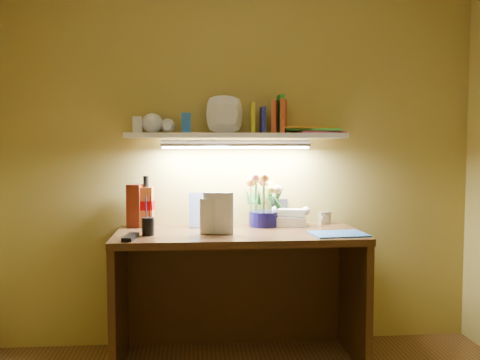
% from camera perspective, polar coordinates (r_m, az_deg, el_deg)
% --- Properties ---
extents(desk, '(1.40, 0.60, 0.75)m').
position_cam_1_polar(desk, '(3.14, -0.12, -12.30)').
color(desk, '#3C2610').
rests_on(desk, ground).
extents(flower_bouquet, '(0.26, 0.26, 0.32)m').
position_cam_1_polar(flower_bouquet, '(3.24, 2.53, -2.18)').
color(flower_bouquet, '#0C0939').
rests_on(flower_bouquet, desk).
extents(telephone, '(0.23, 0.19, 0.12)m').
position_cam_1_polar(telephone, '(3.28, 5.39, -3.87)').
color(telephone, white).
rests_on(telephone, desk).
extents(desk_clock, '(0.08, 0.06, 0.07)m').
position_cam_1_polar(desk_clock, '(3.39, 8.99, -4.02)').
color(desk_clock, silver).
rests_on(desk_clock, desk).
extents(whisky_bottle, '(0.09, 0.09, 0.31)m').
position_cam_1_polar(whisky_bottle, '(3.26, -9.98, -2.28)').
color(whisky_bottle, '#B95925').
rests_on(whisky_bottle, desk).
extents(whisky_box, '(0.10, 0.10, 0.26)m').
position_cam_1_polar(whisky_box, '(3.27, -11.12, -2.72)').
color(whisky_box, '#5F1D0E').
rests_on(whisky_box, desk).
extents(pen_cup, '(0.08, 0.08, 0.17)m').
position_cam_1_polar(pen_cup, '(2.98, -9.79, -4.25)').
color(pen_cup, black).
rests_on(pen_cup, desk).
extents(art_card, '(0.21, 0.04, 0.21)m').
position_cam_1_polar(art_card, '(3.22, -3.61, -3.20)').
color(art_card, silver).
rests_on(art_card, desk).
extents(tv_remote, '(0.07, 0.19, 0.02)m').
position_cam_1_polar(tv_remote, '(2.89, -11.61, -5.97)').
color(tv_remote, black).
rests_on(tv_remote, desk).
extents(blue_folder, '(0.31, 0.24, 0.01)m').
position_cam_1_polar(blue_folder, '(3.02, 10.49, -5.68)').
color(blue_folder, blue).
rests_on(blue_folder, desk).
extents(desk_book_a, '(0.15, 0.04, 0.20)m').
position_cam_1_polar(desk_book_a, '(2.98, -4.32, -3.88)').
color(desk_book_a, silver).
rests_on(desk_book_a, desk).
extents(desk_book_b, '(0.17, 0.06, 0.23)m').
position_cam_1_polar(desk_book_b, '(2.99, -3.94, -3.52)').
color(desk_book_b, white).
rests_on(desk_book_b, desk).
extents(wall_shelf, '(1.31, 0.33, 0.26)m').
position_cam_1_polar(wall_shelf, '(3.20, 0.10, 5.39)').
color(wall_shelf, white).
rests_on(wall_shelf, ground).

